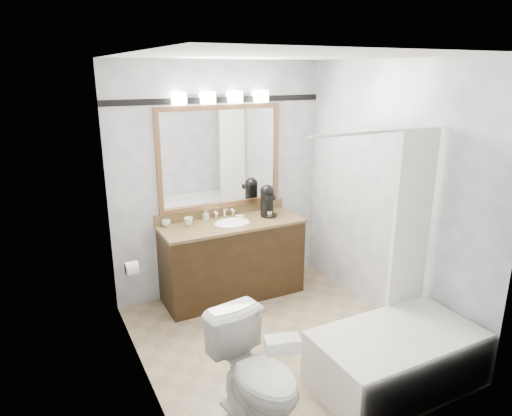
# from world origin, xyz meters

# --- Properties ---
(room) EXTENTS (2.42, 2.62, 2.52)m
(room) POSITION_xyz_m (0.00, 0.00, 1.25)
(room) COLOR #9D896A
(room) RESTS_ON ground
(vanity) EXTENTS (1.53, 0.58, 0.97)m
(vanity) POSITION_xyz_m (0.00, 1.02, 0.44)
(vanity) COLOR black
(vanity) RESTS_ON ground
(mirror) EXTENTS (1.40, 0.04, 1.10)m
(mirror) POSITION_xyz_m (0.00, 1.28, 1.50)
(mirror) COLOR #8D623F
(mirror) RESTS_ON room
(vanity_light_bar) EXTENTS (1.02, 0.14, 0.12)m
(vanity_light_bar) POSITION_xyz_m (0.00, 1.23, 2.13)
(vanity_light_bar) COLOR silver
(vanity_light_bar) RESTS_ON room
(accent_stripe) EXTENTS (2.40, 0.01, 0.06)m
(accent_stripe) POSITION_xyz_m (0.00, 1.29, 2.10)
(accent_stripe) COLOR black
(accent_stripe) RESTS_ON room
(bathtub) EXTENTS (1.30, 0.75, 1.96)m
(bathtub) POSITION_xyz_m (0.55, -0.90, 0.28)
(bathtub) COLOR white
(bathtub) RESTS_ON ground
(tp_roll) EXTENTS (0.11, 0.12, 0.12)m
(tp_roll) POSITION_xyz_m (-1.14, 0.66, 0.70)
(tp_roll) COLOR white
(tp_roll) RESTS_ON room
(toilet) EXTENTS (0.54, 0.81, 0.77)m
(toilet) POSITION_xyz_m (-0.63, -0.79, 0.39)
(toilet) COLOR white
(toilet) RESTS_ON ground
(tissue_box) EXTENTS (0.23, 0.17, 0.09)m
(tissue_box) POSITION_xyz_m (-0.63, -1.12, 0.81)
(tissue_box) COLOR white
(tissue_box) RESTS_ON toilet
(coffee_maker) EXTENTS (0.18, 0.22, 0.34)m
(coffee_maker) POSITION_xyz_m (0.46, 1.08, 1.03)
(coffee_maker) COLOR black
(coffee_maker) RESTS_ON vanity
(cup_left) EXTENTS (0.10, 0.10, 0.07)m
(cup_left) POSITION_xyz_m (-0.65, 1.21, 0.88)
(cup_left) COLOR white
(cup_left) RESTS_ON vanity
(cup_right) EXTENTS (0.09, 0.09, 0.08)m
(cup_right) POSITION_xyz_m (-0.44, 1.13, 0.89)
(cup_right) COLOR white
(cup_right) RESTS_ON vanity
(soap_bottle_a) EXTENTS (0.06, 0.06, 0.11)m
(soap_bottle_a) POSITION_xyz_m (-0.22, 1.21, 0.91)
(soap_bottle_a) COLOR white
(soap_bottle_a) RESTS_ON vanity
(soap_bar) EXTENTS (0.09, 0.07, 0.03)m
(soap_bar) POSITION_xyz_m (0.14, 1.13, 0.86)
(soap_bar) COLOR beige
(soap_bar) RESTS_ON vanity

